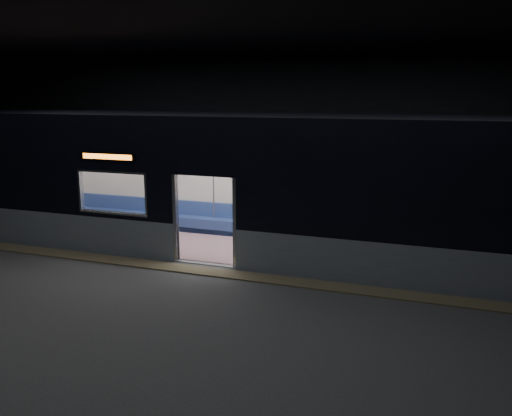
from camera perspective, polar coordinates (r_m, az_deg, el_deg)
The scene contains 7 objects.
station_floor at distance 11.64m, azimuth -7.53°, elevation -7.42°, with size 24.00×14.00×0.01m, color #47494C.
station_envelope at distance 10.99m, azimuth -8.06°, elevation 10.95°, with size 24.00×14.00×5.00m.
tactile_strip at distance 12.10m, azimuth -6.33°, elevation -6.53°, with size 22.80×0.50×0.03m, color #8C7F59.
metro_car at distance 13.44m, azimuth -2.76°, elevation 3.43°, with size 18.00×3.04×3.35m.
passenger at distance 14.06m, azimuth 4.60°, elevation -0.35°, with size 0.44×0.76×1.49m.
handbag at distance 13.85m, azimuth 4.35°, elevation -1.14°, with size 0.31×0.27×0.16m, color black.
transit_map at distance 13.86m, azimuth 13.12°, elevation 1.88°, with size 1.03×0.03×0.67m, color white.
Camera 1 is at (5.14, -9.71, 3.84)m, focal length 38.00 mm.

